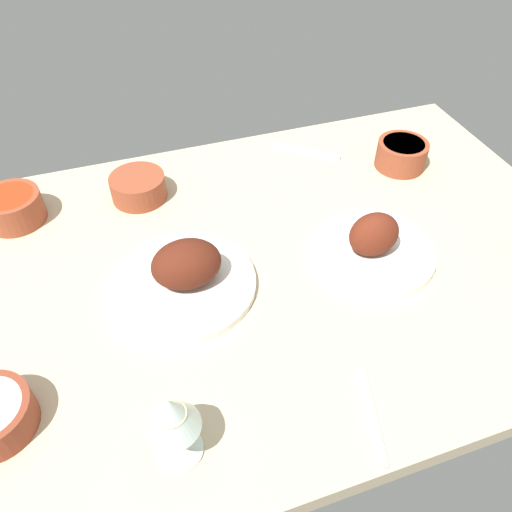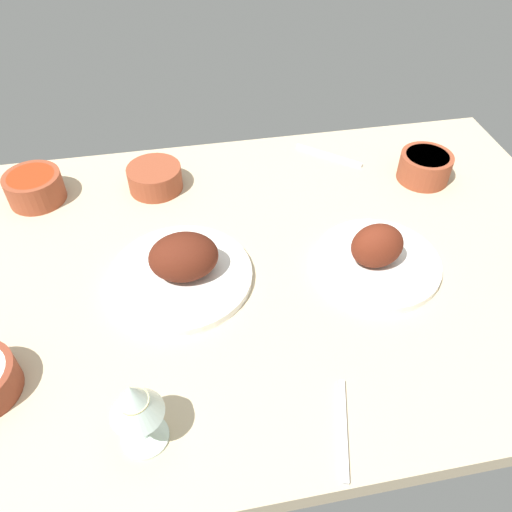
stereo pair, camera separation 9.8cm
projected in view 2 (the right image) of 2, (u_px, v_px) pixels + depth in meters
dining_table at (256, 270)px, 101.03cm from camera, size 140.00×90.00×4.00cm
plate_near_viewer at (377, 256)px, 97.00cm from camera, size 24.59×24.59×10.38cm
plate_center_main at (182, 267)px, 94.44cm from camera, size 27.46×27.46×10.22cm
bowl_potatoes at (155, 177)px, 115.07cm from camera, size 12.31×12.31×5.58cm
bowl_sauce at (34, 187)px, 111.69cm from camera, size 12.42×12.42×6.49cm
bowl_soup at (425, 166)px, 117.37cm from camera, size 12.00×12.00×6.49cm
wine_glass at (134, 403)px, 67.03cm from camera, size 7.60×7.60×14.00cm
fork_loose at (329, 155)px, 126.08cm from camera, size 14.07×12.23×0.80cm
spoon_loose at (344, 429)px, 74.53cm from camera, size 5.13×15.68×0.80cm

